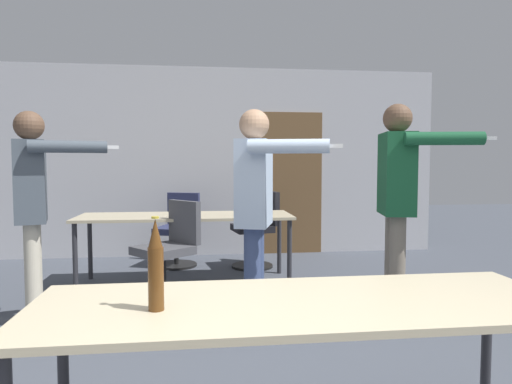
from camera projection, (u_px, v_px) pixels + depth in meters
The scene contains 10 objects.
back_wall at pixel (217, 162), 6.54m from camera, with size 6.46×0.12×2.67m.
conference_table_near at pixel (301, 316), 1.88m from camera, with size 2.20×0.74×0.75m.
conference_table_far at pixel (186, 220), 4.97m from camera, with size 2.30×0.74×0.75m.
person_near_casual at pixel (256, 198), 3.50m from camera, with size 0.74×0.76×1.73m.
person_left_plaid at pixel (33, 195), 3.68m from camera, with size 0.87×0.57×1.73m.
person_right_polo at pixel (398, 188), 3.87m from camera, with size 0.79×0.76×1.82m.
office_chair_near_pushed at pixel (169, 253), 4.40m from camera, with size 0.69×0.68×0.95m.
office_chair_mid_tucked at pixel (258, 231), 5.77m from camera, with size 0.59×0.54×0.96m.
office_chair_side_rolled at pixel (178, 232), 5.88m from camera, with size 0.60×0.64×0.93m.
beer_bottle at pixel (156, 266), 1.74m from camera, with size 0.06×0.06×0.36m.
Camera 1 is at (-0.22, -1.50, 1.32)m, focal length 32.00 mm.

